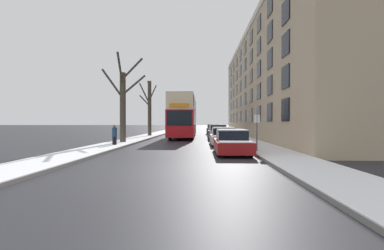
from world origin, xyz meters
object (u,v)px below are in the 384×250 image
parked_car_0 (232,143)px  parked_car_4 (213,130)px  parked_car_2 (218,133)px  street_sign_post (257,131)px  double_decker_bus (184,115)px  parked_car_3 (215,131)px  parked_car_1 (223,137)px  bare_tree_left_0 (123,103)px  bare_tree_left_1 (149,106)px  pedestrian_left_sidewalk (115,135)px  oncoming_van (187,125)px

parked_car_0 → parked_car_4: parked_car_4 is taller
parked_car_2 → street_sign_post: bearing=-83.2°
double_decker_bus → street_sign_post: bearing=-70.9°
double_decker_bus → parked_car_3: 4.71m
parked_car_1 → bare_tree_left_0: bearing=174.0°
parked_car_4 → bare_tree_left_0: bearing=-115.8°
parked_car_1 → parked_car_4: 17.48m
bare_tree_left_1 → pedestrian_left_sidewalk: bearing=-89.3°
bare_tree_left_0 → parked_car_0: size_ratio=1.76×
parked_car_2 → parked_car_3: bearing=90.0°
street_sign_post → parked_car_2: bearing=96.8°
parked_car_0 → parked_car_3: bearing=90.0°
parked_car_1 → double_decker_bus: bearing=112.0°
street_sign_post → pedestrian_left_sidewalk: bearing=157.9°
bare_tree_left_0 → parked_car_2: bearing=33.3°
bare_tree_left_0 → parked_car_1: 8.53m
parked_car_2 → oncoming_van: 16.02m
bare_tree_left_1 → parked_car_3: bare_tree_left_1 is taller
double_decker_bus → parked_car_3: double_decker_bus is taller
bare_tree_left_1 → oncoming_van: bare_tree_left_1 is taller
bare_tree_left_0 → oncoming_van: bearing=79.0°
parked_car_3 → oncoming_van: (-3.98, 10.30, 0.67)m
bare_tree_left_0 → parked_car_4: bare_tree_left_0 is taller
oncoming_van → parked_car_3: bearing=-68.9°
bare_tree_left_0 → parked_car_0: bearing=-38.8°
bare_tree_left_1 → double_decker_bus: 4.97m
bare_tree_left_1 → parked_car_4: 10.60m
parked_car_3 → street_sign_post: bearing=-85.3°
parked_car_3 → oncoming_van: 11.07m
oncoming_van → street_sign_post: 27.72m
bare_tree_left_1 → parked_car_2: size_ratio=1.72×
parked_car_1 → parked_car_4: parked_car_4 is taller
parked_car_3 → pedestrian_left_sidewalk: size_ratio=2.91×
bare_tree_left_0 → pedestrian_left_sidewalk: bare_tree_left_0 is taller
parked_car_0 → pedestrian_left_sidewalk: 8.72m
parked_car_2 → parked_car_0: bearing=-90.0°
oncoming_van → pedestrian_left_sidewalk: bearing=-99.4°
parked_car_0 → bare_tree_left_0: bearing=141.2°
parked_car_3 → parked_car_1: bearing=-90.0°
bare_tree_left_0 → double_decker_bus: (4.35, 8.27, -0.78)m
oncoming_van → parked_car_1: bearing=-79.6°
bare_tree_left_0 → street_sign_post: bearing=-34.2°
pedestrian_left_sidewalk → bare_tree_left_1: bearing=-134.2°
bare_tree_left_0 → double_decker_bus: 9.38m
bare_tree_left_1 → street_sign_post: 19.43m
bare_tree_left_0 → oncoming_van: 21.28m
bare_tree_left_1 → parked_car_1: bare_tree_left_1 is taller
parked_car_1 → parked_car_3: parked_car_3 is taller
street_sign_post → parked_car_3: bearing=94.7°
bare_tree_left_0 → oncoming_van: size_ratio=1.40×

